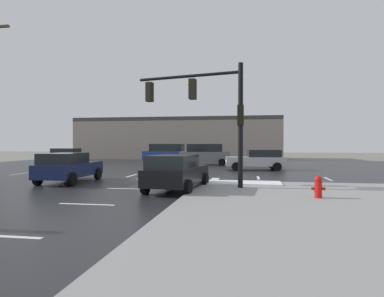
{
  "coord_description": "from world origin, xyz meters",
  "views": [
    {
      "loc": [
        5.45,
        -20.66,
        2.1
      ],
      "look_at": [
        1.04,
        5.34,
        1.7
      ],
      "focal_mm": 31.52,
      "sensor_mm": 36.0,
      "label": 1
    }
  ],
  "objects_px": {
    "sedan_navy": "(68,167)",
    "sedan_black": "(177,172)",
    "traffic_signal_mast": "(209,105)",
    "fire_hydrant": "(318,187)",
    "suv_blue": "(167,153)",
    "sedan_silver": "(257,159)",
    "sedan_white": "(62,156)",
    "suv_grey": "(205,154)"
  },
  "relations": [
    {
      "from": "fire_hydrant",
      "to": "sedan_silver",
      "type": "height_order",
      "value": "sedan_silver"
    },
    {
      "from": "suv_blue",
      "to": "suv_grey",
      "type": "bearing_deg",
      "value": 157.58
    },
    {
      "from": "fire_hydrant",
      "to": "sedan_white",
      "type": "xyz_separation_m",
      "value": [
        -21.16,
        18.64,
        0.32
      ]
    },
    {
      "from": "sedan_black",
      "to": "sedan_silver",
      "type": "distance_m",
      "value": 12.86
    },
    {
      "from": "fire_hydrant",
      "to": "sedan_silver",
      "type": "bearing_deg",
      "value": 97.37
    },
    {
      "from": "suv_grey",
      "to": "sedan_black",
      "type": "distance_m",
      "value": 17.85
    },
    {
      "from": "traffic_signal_mast",
      "to": "sedan_silver",
      "type": "distance_m",
      "value": 12.0
    },
    {
      "from": "sedan_silver",
      "to": "sedan_white",
      "type": "bearing_deg",
      "value": -19.39
    },
    {
      "from": "traffic_signal_mast",
      "to": "sedan_navy",
      "type": "distance_m",
      "value": 8.3
    },
    {
      "from": "sedan_navy",
      "to": "traffic_signal_mast",
      "type": "bearing_deg",
      "value": -100.14
    },
    {
      "from": "sedan_black",
      "to": "sedan_silver",
      "type": "height_order",
      "value": "same"
    },
    {
      "from": "fire_hydrant",
      "to": "sedan_navy",
      "type": "relative_size",
      "value": 0.17
    },
    {
      "from": "suv_blue",
      "to": "sedan_navy",
      "type": "bearing_deg",
      "value": 86.63
    },
    {
      "from": "fire_hydrant",
      "to": "sedan_navy",
      "type": "height_order",
      "value": "sedan_navy"
    },
    {
      "from": "suv_grey",
      "to": "sedan_silver",
      "type": "relative_size",
      "value": 1.07
    },
    {
      "from": "suv_grey",
      "to": "sedan_navy",
      "type": "distance_m",
      "value": 16.6
    },
    {
      "from": "fire_hydrant",
      "to": "sedan_black",
      "type": "xyz_separation_m",
      "value": [
        -5.6,
        1.76,
        0.32
      ]
    },
    {
      "from": "sedan_white",
      "to": "traffic_signal_mast",
      "type": "bearing_deg",
      "value": 138.7
    },
    {
      "from": "fire_hydrant",
      "to": "suv_blue",
      "type": "height_order",
      "value": "suv_blue"
    },
    {
      "from": "sedan_navy",
      "to": "suv_blue",
      "type": "xyz_separation_m",
      "value": [
        1.06,
        17.48,
        0.24
      ]
    },
    {
      "from": "sedan_white",
      "to": "sedan_navy",
      "type": "xyz_separation_m",
      "value": [
        9.25,
        -14.82,
        0.0
      ]
    },
    {
      "from": "traffic_signal_mast",
      "to": "sedan_white",
      "type": "distance_m",
      "value": 23.44
    },
    {
      "from": "traffic_signal_mast",
      "to": "suv_blue",
      "type": "distance_m",
      "value": 19.93
    },
    {
      "from": "suv_grey",
      "to": "suv_blue",
      "type": "distance_m",
      "value": 4.49
    },
    {
      "from": "traffic_signal_mast",
      "to": "fire_hydrant",
      "type": "xyz_separation_m",
      "value": [
        4.26,
        -2.69,
        -3.32
      ]
    },
    {
      "from": "sedan_navy",
      "to": "sedan_black",
      "type": "bearing_deg",
      "value": -109.8
    },
    {
      "from": "sedan_white",
      "to": "suv_blue",
      "type": "height_order",
      "value": "suv_blue"
    },
    {
      "from": "sedan_navy",
      "to": "sedan_silver",
      "type": "xyz_separation_m",
      "value": [
        10.09,
        10.24,
        0.0
      ]
    },
    {
      "from": "fire_hydrant",
      "to": "suv_blue",
      "type": "xyz_separation_m",
      "value": [
        -10.85,
        21.29,
        0.55
      ]
    },
    {
      "from": "sedan_white",
      "to": "suv_blue",
      "type": "bearing_deg",
      "value": -163.55
    },
    {
      "from": "suv_grey",
      "to": "suv_blue",
      "type": "bearing_deg",
      "value": -29.28
    },
    {
      "from": "sedan_silver",
      "to": "suv_blue",
      "type": "bearing_deg",
      "value": -44.75
    },
    {
      "from": "suv_grey",
      "to": "suv_blue",
      "type": "relative_size",
      "value": 1.03
    },
    {
      "from": "fire_hydrant",
      "to": "suv_grey",
      "type": "relative_size",
      "value": 0.16
    },
    {
      "from": "suv_blue",
      "to": "sedan_black",
      "type": "bearing_deg",
      "value": 105.15
    },
    {
      "from": "suv_grey",
      "to": "sedan_black",
      "type": "relative_size",
      "value": 1.07
    },
    {
      "from": "sedan_white",
      "to": "sedan_navy",
      "type": "bearing_deg",
      "value": 124.01
    },
    {
      "from": "sedan_black",
      "to": "suv_blue",
      "type": "bearing_deg",
      "value": 20.51
    },
    {
      "from": "sedan_white",
      "to": "sedan_silver",
      "type": "height_order",
      "value": "same"
    },
    {
      "from": "sedan_white",
      "to": "fire_hydrant",
      "type": "bearing_deg",
      "value": 140.66
    },
    {
      "from": "sedan_navy",
      "to": "fire_hydrant",
      "type": "bearing_deg",
      "value": -109.53
    },
    {
      "from": "sedan_white",
      "to": "sedan_black",
      "type": "xyz_separation_m",
      "value": [
        15.57,
        -16.88,
        0.0
      ]
    }
  ]
}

